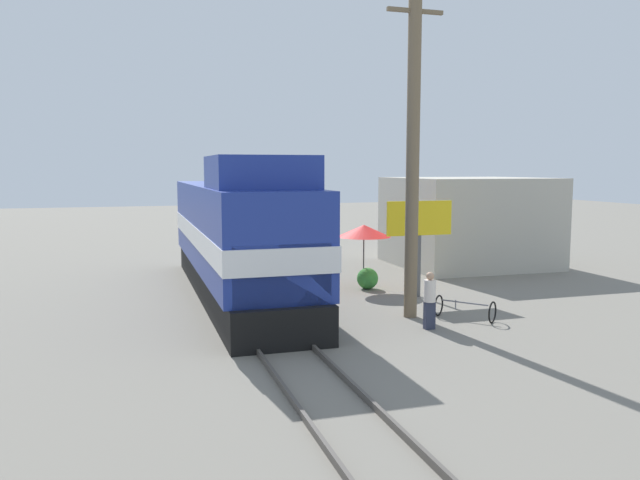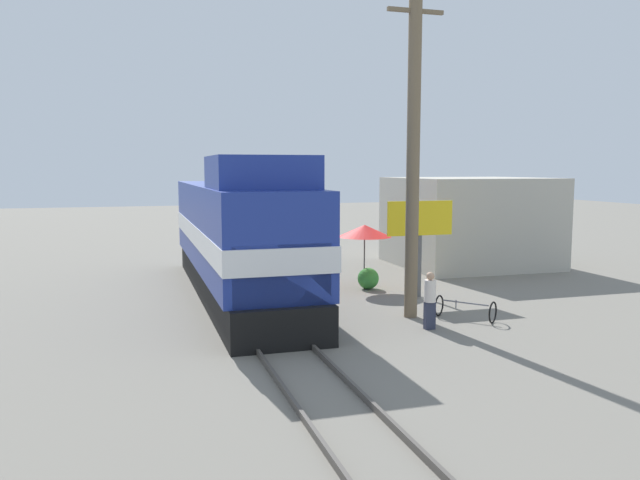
% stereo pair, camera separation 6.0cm
% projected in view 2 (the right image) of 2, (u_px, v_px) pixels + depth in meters
% --- Properties ---
extents(ground_plane, '(120.00, 120.00, 0.00)m').
position_uv_depth(ground_plane, '(250.00, 310.00, 20.53)').
color(ground_plane, slate).
extents(rail_near, '(0.08, 34.18, 0.15)m').
position_uv_depth(rail_near, '(228.00, 309.00, 20.32)').
color(rail_near, '#4C4742').
rests_on(rail_near, ground_plane).
extents(rail_far, '(0.08, 34.18, 0.15)m').
position_uv_depth(rail_far, '(271.00, 306.00, 20.73)').
color(rail_far, '#4C4742').
rests_on(rail_far, ground_plane).
extents(locomotive, '(3.09, 15.00, 4.99)m').
position_uv_depth(locomotive, '(239.00, 238.00, 22.23)').
color(locomotive, black).
rests_on(locomotive, ground_plane).
extents(utility_pole, '(1.80, 0.41, 10.55)m').
position_uv_depth(utility_pole, '(413.00, 145.00, 18.94)').
color(utility_pole, '#726047').
rests_on(utility_pole, ground_plane).
extents(vendor_umbrella, '(2.07, 2.07, 2.48)m').
position_uv_depth(vendor_umbrella, '(365.00, 231.00, 23.90)').
color(vendor_umbrella, '#4C4C4C').
rests_on(vendor_umbrella, ground_plane).
extents(billboard_sign, '(2.52, 0.12, 3.48)m').
position_uv_depth(billboard_sign, '(420.00, 224.00, 22.34)').
color(billboard_sign, '#595959').
rests_on(billboard_sign, ground_plane).
extents(shrub_cluster, '(0.82, 0.82, 0.82)m').
position_uv_depth(shrub_cluster, '(368.00, 278.00, 24.02)').
color(shrub_cluster, '#388C38').
rests_on(shrub_cluster, ground_plane).
extents(person_bystander, '(0.34, 0.34, 1.68)m').
position_uv_depth(person_bystander, '(430.00, 298.00, 17.96)').
color(person_bystander, '#2D3347').
rests_on(person_bystander, ground_plane).
extents(bicycle, '(1.64, 1.79, 0.67)m').
position_uv_depth(bicycle, '(465.00, 309.00, 19.15)').
color(bicycle, black).
rests_on(bicycle, ground_plane).
extents(building_block_distant, '(6.77, 6.24, 4.19)m').
position_uv_depth(building_block_distant, '(469.00, 222.00, 29.85)').
color(building_block_distant, '#B7B2A3').
rests_on(building_block_distant, ground_plane).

